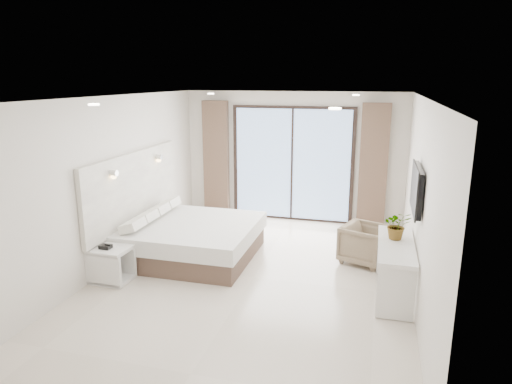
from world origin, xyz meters
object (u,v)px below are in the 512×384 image
(nightstand, at_px, (111,264))
(console_desk, at_px, (395,258))
(bed, at_px, (191,239))
(armchair, at_px, (365,242))

(nightstand, relative_size, console_desk, 0.39)
(bed, xyz_separation_m, armchair, (2.86, 0.49, 0.04))
(console_desk, bearing_deg, bed, 169.52)
(bed, height_order, nightstand, bed)
(bed, distance_m, nightstand, 1.44)
(bed, bearing_deg, nightstand, -122.13)
(nightstand, xyz_separation_m, console_desk, (4.06, 0.61, 0.29))
(nightstand, bearing_deg, bed, 59.98)
(console_desk, bearing_deg, armchair, 111.41)
(bed, bearing_deg, armchair, 9.74)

